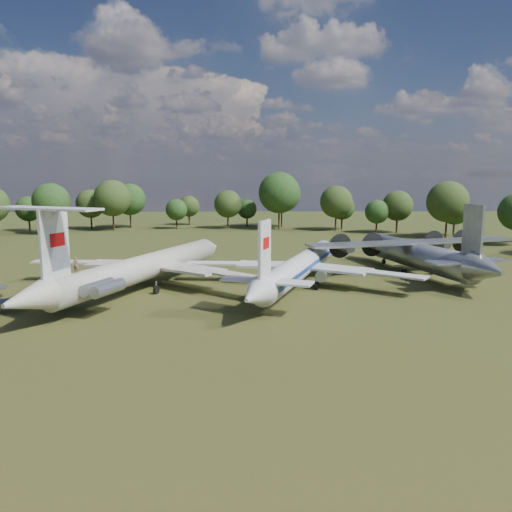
{
  "coord_description": "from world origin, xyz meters",
  "views": [
    {
      "loc": [
        11.0,
        -67.05,
        16.14
      ],
      "look_at": [
        12.52,
        0.52,
        5.0
      ],
      "focal_mm": 35.0,
      "sensor_mm": 36.0,
      "label": 1
    }
  ],
  "objects_px": {
    "il62_airliner": "(146,272)",
    "an12_transport": "(415,258)",
    "person_on_il62": "(76,265)",
    "tu104_jet": "(300,271)"
  },
  "relations": [
    {
      "from": "il62_airliner",
      "to": "an12_transport",
      "type": "height_order",
      "value": "an12_transport"
    },
    {
      "from": "tu104_jet",
      "to": "person_on_il62",
      "type": "relative_size",
      "value": 25.41
    },
    {
      "from": "il62_airliner",
      "to": "an12_transport",
      "type": "distance_m",
      "value": 42.84
    },
    {
      "from": "person_on_il62",
      "to": "tu104_jet",
      "type": "bearing_deg",
      "value": -139.63
    },
    {
      "from": "il62_airliner",
      "to": "tu104_jet",
      "type": "relative_size",
      "value": 1.08
    },
    {
      "from": "il62_airliner",
      "to": "tu104_jet",
      "type": "xyz_separation_m",
      "value": [
        21.92,
        0.97,
        -0.14
      ]
    },
    {
      "from": "tu104_jet",
      "to": "person_on_il62",
      "type": "bearing_deg",
      "value": -132.61
    },
    {
      "from": "an12_transport",
      "to": "person_on_il62",
      "type": "bearing_deg",
      "value": -168.41
    },
    {
      "from": "an12_transport",
      "to": "person_on_il62",
      "type": "distance_m",
      "value": 52.31
    },
    {
      "from": "an12_transport",
      "to": "tu104_jet",
      "type": "bearing_deg",
      "value": -169.87
    }
  ]
}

